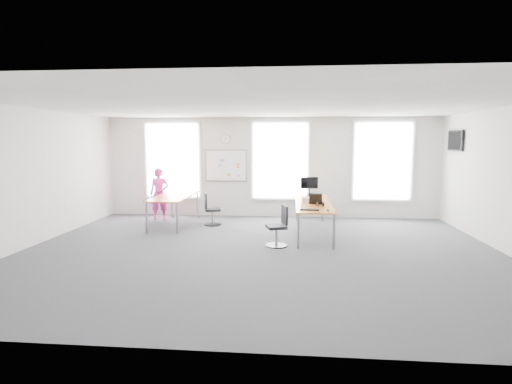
# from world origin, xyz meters

# --- Properties ---
(floor) EXTENTS (10.00, 10.00, 0.00)m
(floor) POSITION_xyz_m (0.00, 0.00, 0.00)
(floor) COLOR #2B2B30
(floor) RESTS_ON ground
(ceiling) EXTENTS (10.00, 10.00, 0.00)m
(ceiling) POSITION_xyz_m (0.00, 0.00, 3.00)
(ceiling) COLOR white
(ceiling) RESTS_ON ground
(wall_back) EXTENTS (10.00, 0.00, 10.00)m
(wall_back) POSITION_xyz_m (0.00, 4.00, 1.50)
(wall_back) COLOR silver
(wall_back) RESTS_ON ground
(wall_front) EXTENTS (10.00, 0.00, 10.00)m
(wall_front) POSITION_xyz_m (0.00, -4.00, 1.50)
(wall_front) COLOR silver
(wall_front) RESTS_ON ground
(wall_left) EXTENTS (0.00, 10.00, 10.00)m
(wall_left) POSITION_xyz_m (-5.00, 0.00, 1.50)
(wall_left) COLOR silver
(wall_left) RESTS_ON ground
(window_left) EXTENTS (1.60, 0.06, 2.20)m
(window_left) POSITION_xyz_m (-3.00, 3.97, 1.70)
(window_left) COLOR silver
(window_left) RESTS_ON wall_back
(window_mid) EXTENTS (1.60, 0.06, 2.20)m
(window_mid) POSITION_xyz_m (0.30, 3.97, 1.70)
(window_mid) COLOR silver
(window_mid) RESTS_ON wall_back
(window_right) EXTENTS (1.60, 0.06, 2.20)m
(window_right) POSITION_xyz_m (3.30, 3.97, 1.70)
(window_right) COLOR silver
(window_right) RESTS_ON wall_back
(desk_right) EXTENTS (0.86, 3.23, 0.79)m
(desk_right) POSITION_xyz_m (1.18, 1.89, 0.73)
(desk_right) COLOR orange
(desk_right) RESTS_ON ground
(desk_left) EXTENTS (0.90, 2.24, 0.82)m
(desk_left) POSITION_xyz_m (-2.54, 2.48, 0.75)
(desk_left) COLOR orange
(desk_left) RESTS_ON ground
(chair_right) EXTENTS (0.51, 0.51, 0.90)m
(chair_right) POSITION_xyz_m (0.38, 0.50, 0.39)
(chair_right) COLOR black
(chair_right) RESTS_ON ground
(chair_left) EXTENTS (0.50, 0.50, 0.88)m
(chair_left) POSITION_xyz_m (-1.55, 2.57, 0.39)
(chair_left) COLOR black
(chair_left) RESTS_ON ground
(person) EXTENTS (0.61, 0.46, 1.52)m
(person) POSITION_xyz_m (-3.20, 3.22, 0.76)
(person) COLOR #F02C98
(person) RESTS_ON ground
(whiteboard) EXTENTS (1.20, 0.03, 0.90)m
(whiteboard) POSITION_xyz_m (-1.35, 3.97, 1.55)
(whiteboard) COLOR white
(whiteboard) RESTS_ON wall_back
(wall_clock) EXTENTS (0.30, 0.04, 0.30)m
(wall_clock) POSITION_xyz_m (-1.35, 3.97, 2.35)
(wall_clock) COLOR gray
(wall_clock) RESTS_ON wall_back
(tv) EXTENTS (0.06, 0.90, 0.55)m
(tv) POSITION_xyz_m (4.95, 3.00, 2.30)
(tv) COLOR black
(tv) RESTS_ON wall_right
(keyboard) EXTENTS (0.45, 0.24, 0.02)m
(keyboard) POSITION_xyz_m (1.05, 0.64, 0.80)
(keyboard) COLOR black
(keyboard) RESTS_ON desk_right
(mouse) EXTENTS (0.07, 0.11, 0.04)m
(mouse) POSITION_xyz_m (1.44, 0.56, 0.81)
(mouse) COLOR black
(mouse) RESTS_ON desk_right
(lens_cap) EXTENTS (0.07, 0.07, 0.01)m
(lens_cap) POSITION_xyz_m (1.26, 1.05, 0.79)
(lens_cap) COLOR black
(lens_cap) RESTS_ON desk_right
(headphones) EXTENTS (0.18, 0.10, 0.11)m
(headphones) POSITION_xyz_m (1.31, 1.20, 0.84)
(headphones) COLOR black
(headphones) RESTS_ON desk_right
(laptop_sleeve) EXTENTS (0.33, 0.27, 0.26)m
(laptop_sleeve) POSITION_xyz_m (1.22, 1.44, 0.91)
(laptop_sleeve) COLOR black
(laptop_sleeve) RESTS_ON desk_right
(paper_stack) EXTENTS (0.35, 0.28, 0.11)m
(paper_stack) POSITION_xyz_m (1.07, 1.88, 0.84)
(paper_stack) COLOR beige
(paper_stack) RESTS_ON desk_right
(monitor) EXTENTS (0.48, 0.19, 0.53)m
(monitor) POSITION_xyz_m (1.13, 2.87, 1.10)
(monitor) COLOR black
(monitor) RESTS_ON desk_right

